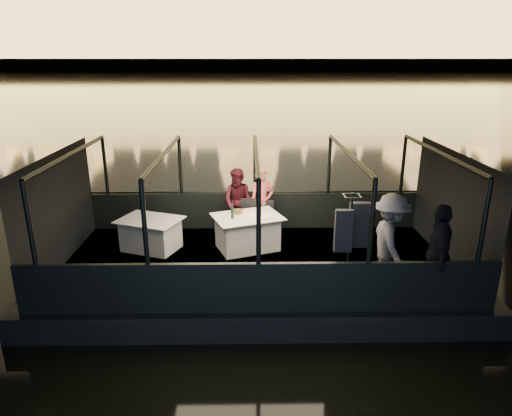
{
  "coord_description": "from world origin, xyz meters",
  "views": [
    {
      "loc": [
        -0.16,
        -8.75,
        4.59
      ],
      "look_at": [
        0.0,
        0.4,
        1.55
      ],
      "focal_mm": 32.0,
      "sensor_mm": 36.0,
      "label": 1
    }
  ],
  "objects_px": {
    "coat_stand": "(348,250)",
    "wine_bottle": "(232,212)",
    "dining_table_aft": "(151,233)",
    "person_man_maroon": "(239,204)",
    "passenger_stripe": "(390,245)",
    "passenger_dark": "(437,258)",
    "dining_table_central": "(247,232)",
    "person_woman_coral": "(262,204)",
    "chair_port_left": "(250,221)",
    "chair_port_right": "(266,220)"
  },
  "relations": [
    {
      "from": "coat_stand",
      "to": "wine_bottle",
      "type": "relative_size",
      "value": 6.36
    },
    {
      "from": "person_woman_coral",
      "to": "dining_table_aft",
      "type": "bearing_deg",
      "value": -176.73
    },
    {
      "from": "person_woman_coral",
      "to": "person_man_maroon",
      "type": "height_order",
      "value": "person_woman_coral"
    },
    {
      "from": "person_woman_coral",
      "to": "passenger_stripe",
      "type": "relative_size",
      "value": 0.89
    },
    {
      "from": "person_woman_coral",
      "to": "passenger_dark",
      "type": "relative_size",
      "value": 0.89
    },
    {
      "from": "dining_table_central",
      "to": "chair_port_right",
      "type": "distance_m",
      "value": 0.78
    },
    {
      "from": "person_man_maroon",
      "to": "passenger_dark",
      "type": "relative_size",
      "value": 0.89
    },
    {
      "from": "chair_port_left",
      "to": "passenger_stripe",
      "type": "bearing_deg",
      "value": -35.56
    },
    {
      "from": "coat_stand",
      "to": "person_man_maroon",
      "type": "xyz_separation_m",
      "value": [
        -1.97,
        3.13,
        -0.15
      ]
    },
    {
      "from": "dining_table_central",
      "to": "chair_port_left",
      "type": "distance_m",
      "value": 0.57
    },
    {
      "from": "chair_port_right",
      "to": "coat_stand",
      "type": "distance_m",
      "value": 3.16
    },
    {
      "from": "passenger_stripe",
      "to": "wine_bottle",
      "type": "xyz_separation_m",
      "value": [
        -2.91,
        1.71,
        0.06
      ]
    },
    {
      "from": "dining_table_central",
      "to": "dining_table_aft",
      "type": "xyz_separation_m",
      "value": [
        -2.15,
        0.01,
        0.0
      ]
    },
    {
      "from": "dining_table_central",
      "to": "person_woman_coral",
      "type": "bearing_deg",
      "value": 68.87
    },
    {
      "from": "chair_port_right",
      "to": "passenger_stripe",
      "type": "relative_size",
      "value": 0.48
    },
    {
      "from": "dining_table_aft",
      "to": "person_man_maroon",
      "type": "distance_m",
      "value": 2.19
    },
    {
      "from": "dining_table_aft",
      "to": "person_man_maroon",
      "type": "bearing_deg",
      "value": 25.77
    },
    {
      "from": "chair_port_right",
      "to": "person_man_maroon",
      "type": "bearing_deg",
      "value": 171.47
    },
    {
      "from": "dining_table_central",
      "to": "dining_table_aft",
      "type": "bearing_deg",
      "value": 179.75
    },
    {
      "from": "chair_port_right",
      "to": "passenger_dark",
      "type": "relative_size",
      "value": 0.48
    },
    {
      "from": "dining_table_central",
      "to": "passenger_dark",
      "type": "height_order",
      "value": "passenger_dark"
    },
    {
      "from": "passenger_dark",
      "to": "person_woman_coral",
      "type": "bearing_deg",
      "value": -122.65
    },
    {
      "from": "coat_stand",
      "to": "person_man_maroon",
      "type": "distance_m",
      "value": 3.7
    },
    {
      "from": "passenger_stripe",
      "to": "passenger_dark",
      "type": "distance_m",
      "value": 0.86
    },
    {
      "from": "dining_table_central",
      "to": "wine_bottle",
      "type": "relative_size",
      "value": 4.76
    },
    {
      "from": "chair_port_left",
      "to": "person_man_maroon",
      "type": "xyz_separation_m",
      "value": [
        -0.27,
        0.38,
        0.3
      ]
    },
    {
      "from": "dining_table_aft",
      "to": "wine_bottle",
      "type": "bearing_deg",
      "value": -4.4
    },
    {
      "from": "person_woman_coral",
      "to": "coat_stand",
      "type": "bearing_deg",
      "value": -81.66
    },
    {
      "from": "passenger_dark",
      "to": "coat_stand",
      "type": "bearing_deg",
      "value": -82.61
    },
    {
      "from": "coat_stand",
      "to": "passenger_dark",
      "type": "bearing_deg",
      "value": -8.87
    },
    {
      "from": "coat_stand",
      "to": "passenger_dark",
      "type": "xyz_separation_m",
      "value": [
        1.47,
        -0.23,
        -0.05
      ]
    },
    {
      "from": "chair_port_left",
      "to": "chair_port_right",
      "type": "distance_m",
      "value": 0.38
    },
    {
      "from": "person_woman_coral",
      "to": "wine_bottle",
      "type": "height_order",
      "value": "person_woman_coral"
    },
    {
      "from": "person_man_maroon",
      "to": "passenger_stripe",
      "type": "bearing_deg",
      "value": -27.42
    },
    {
      "from": "wine_bottle",
      "to": "dining_table_central",
      "type": "bearing_deg",
      "value": 22.02
    },
    {
      "from": "dining_table_central",
      "to": "person_man_maroon",
      "type": "height_order",
      "value": "person_man_maroon"
    },
    {
      "from": "person_woman_coral",
      "to": "wine_bottle",
      "type": "bearing_deg",
      "value": -139.46
    },
    {
      "from": "dining_table_aft",
      "to": "chair_port_left",
      "type": "xyz_separation_m",
      "value": [
        2.21,
        0.56,
        0.06
      ]
    },
    {
      "from": "passenger_stripe",
      "to": "coat_stand",
      "type": "bearing_deg",
      "value": 111.53
    },
    {
      "from": "dining_table_aft",
      "to": "coat_stand",
      "type": "bearing_deg",
      "value": -29.29
    },
    {
      "from": "dining_table_central",
      "to": "passenger_stripe",
      "type": "bearing_deg",
      "value": -35.5
    },
    {
      "from": "dining_table_aft",
      "to": "passenger_stripe",
      "type": "bearing_deg",
      "value": -21.39
    },
    {
      "from": "chair_port_left",
      "to": "person_woman_coral",
      "type": "xyz_separation_m",
      "value": [
        0.28,
        0.33,
        0.3
      ]
    },
    {
      "from": "person_man_maroon",
      "to": "person_woman_coral",
      "type": "bearing_deg",
      "value": 12.56
    },
    {
      "from": "dining_table_central",
      "to": "passenger_stripe",
      "type": "height_order",
      "value": "passenger_stripe"
    },
    {
      "from": "coat_stand",
      "to": "passenger_dark",
      "type": "relative_size",
      "value": 1.07
    },
    {
      "from": "person_man_maroon",
      "to": "passenger_stripe",
      "type": "xyz_separation_m",
      "value": [
        2.79,
        -2.79,
        0.1
      ]
    },
    {
      "from": "dining_table_central",
      "to": "person_man_maroon",
      "type": "bearing_deg",
      "value": 102.2
    },
    {
      "from": "dining_table_central",
      "to": "person_man_maroon",
      "type": "distance_m",
      "value": 1.03
    },
    {
      "from": "dining_table_aft",
      "to": "person_man_maroon",
      "type": "height_order",
      "value": "person_man_maroon"
    }
  ]
}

